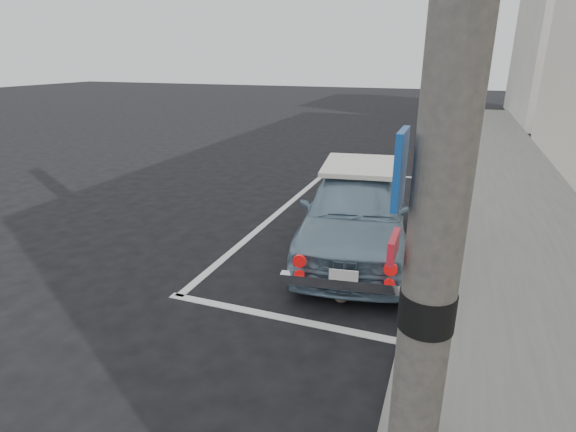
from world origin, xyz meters
name	(u,v)px	position (x,y,z in m)	size (l,w,h in m)	color
ground	(261,291)	(0.00, 0.00, 0.00)	(80.00, 80.00, 0.00)	black
sidewalk	(522,260)	(3.20, 2.00, 0.07)	(2.80, 40.00, 0.15)	slate
building_far	(569,28)	(6.35, 20.00, 4.00)	(3.50, 10.00, 8.00)	#B9B2A7
pline_rear	(284,318)	(0.50, -0.50, 0.00)	(3.00, 0.12, 0.01)	silver
pline_front	(382,175)	(0.50, 6.50, 0.00)	(3.00, 0.12, 0.01)	silver
pline_side	(280,211)	(-0.90, 3.00, 0.00)	(0.12, 7.00, 0.01)	silver
retro_coupe	(356,209)	(0.83, 1.71, 0.66)	(2.07, 4.01, 1.30)	#718EA4
cat	(342,293)	(1.02, 0.10, 0.11)	(0.25, 0.45, 0.24)	#6E6154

